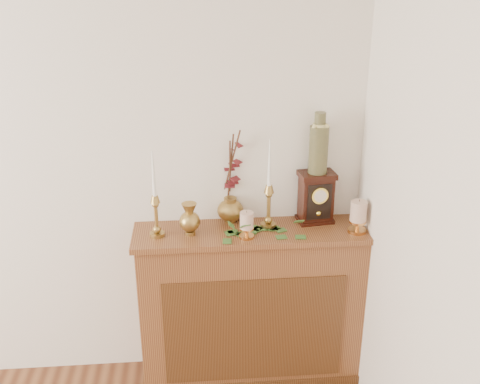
{
  "coord_description": "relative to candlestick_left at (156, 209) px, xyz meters",
  "views": [
    {
      "loc": [
        1.11,
        -0.52,
        2.24
      ],
      "look_at": [
        1.33,
        2.05,
        1.17
      ],
      "focal_mm": 42.0,
      "sensor_mm": 36.0,
      "label": 1
    }
  ],
  "objects": [
    {
      "name": "pillar_candle_right",
      "position": [
        1.03,
        -0.04,
        -0.05
      ],
      "size": [
        0.09,
        0.09,
        0.18
      ],
      "rotation": [
        0.0,
        0.0,
        0.35
      ],
      "color": "#D4924A",
      "rests_on": "console_shelf"
    },
    {
      "name": "ginger_jar",
      "position": [
        0.4,
        0.17,
        0.08
      ],
      "size": [
        0.21,
        0.23,
        0.52
      ],
      "rotation": [
        0.0,
        0.0,
        0.32
      ],
      "color": "#AC8545",
      "rests_on": "console_shelf"
    },
    {
      "name": "candlestick_left",
      "position": [
        0.0,
        0.0,
        0.0
      ],
      "size": [
        0.08,
        0.08,
        0.46
      ],
      "rotation": [
        0.0,
        0.0,
        -0.4
      ],
      "color": "#AC8545",
      "rests_on": "console_shelf"
    },
    {
      "name": "ceramic_vase",
      "position": [
        0.84,
        0.11,
        0.27
      ],
      "size": [
        0.1,
        0.1,
        0.32
      ],
      "rotation": [
        0.0,
        0.0,
        0.12
      ],
      "color": "#1C382A",
      "rests_on": "mantel_clock"
    },
    {
      "name": "ivy_garland",
      "position": [
        0.53,
        -0.0,
        -0.14
      ],
      "size": [
        0.49,
        0.23,
        0.09
      ],
      "rotation": [
        0.0,
        0.0,
        -0.26
      ],
      "color": "#366125",
      "rests_on": "console_shelf"
    },
    {
      "name": "bud_vase",
      "position": [
        0.17,
        0.0,
        -0.06
      ],
      "size": [
        0.11,
        0.11,
        0.17
      ],
      "rotation": [
        0.0,
        0.0,
        -0.12
      ],
      "color": "#AC8545",
      "rests_on": "console_shelf"
    },
    {
      "name": "console_shelf",
      "position": [
        0.49,
        0.03,
        -0.64
      ],
      "size": [
        1.24,
        0.34,
        0.93
      ],
      "color": "brown",
      "rests_on": "ground"
    },
    {
      "name": "mantel_clock",
      "position": [
        0.84,
        0.1,
        -0.01
      ],
      "size": [
        0.2,
        0.15,
        0.28
      ],
      "rotation": [
        0.0,
        0.0,
        0.12
      ],
      "color": "black",
      "rests_on": "console_shelf"
    },
    {
      "name": "pillar_candle_left",
      "position": [
        0.45,
        -0.06,
        -0.07
      ],
      "size": [
        0.08,
        0.08,
        0.15
      ],
      "rotation": [
        0.0,
        0.0,
        0.37
      ],
      "color": "#D4924A",
      "rests_on": "console_shelf"
    },
    {
      "name": "candlestick_center",
      "position": [
        0.58,
        0.06,
        0.01
      ],
      "size": [
        0.08,
        0.08,
        0.48
      ],
      "rotation": [
        0.0,
        0.0,
        -0.15
      ],
      "color": "#AC8545",
      "rests_on": "console_shelf"
    }
  ]
}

